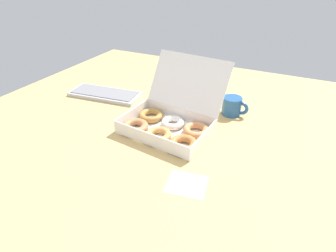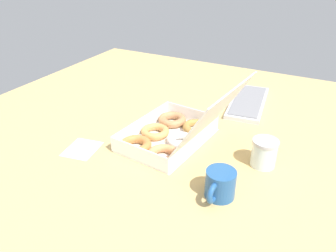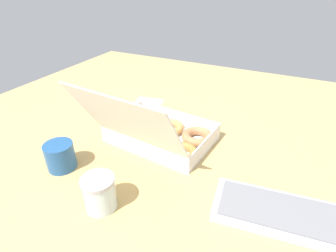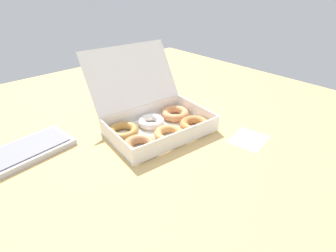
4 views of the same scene
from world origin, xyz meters
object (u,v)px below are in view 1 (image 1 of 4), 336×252
(donut_box, at_px, (168,124))
(glass_jar, at_px, (195,91))
(keyboard, at_px, (105,94))
(coffee_mug, at_px, (233,106))

(donut_box, xyz_separation_m, glass_jar, (-0.01, 0.32, 0.01))
(keyboard, xyz_separation_m, glass_jar, (0.43, 0.17, 0.04))
(coffee_mug, xyz_separation_m, glass_jar, (-0.21, 0.07, 0.00))
(donut_box, height_order, glass_jar, donut_box)
(donut_box, bearing_deg, coffee_mug, 51.39)
(coffee_mug, height_order, glass_jar, glass_jar)
(keyboard, relative_size, glass_jar, 4.19)
(glass_jar, bearing_deg, coffee_mug, -19.23)
(donut_box, height_order, keyboard, donut_box)
(glass_jar, bearing_deg, keyboard, -159.00)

